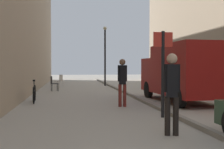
% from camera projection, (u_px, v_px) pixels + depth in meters
% --- Properties ---
extents(ground_plane, '(80.00, 80.00, 0.00)m').
position_uv_depth(ground_plane, '(102.00, 98.00, 13.85)').
color(ground_plane, '#A8A093').
extents(kerb_strip, '(0.16, 40.00, 0.12)m').
position_uv_depth(kerb_strip, '(134.00, 96.00, 14.09)').
color(kerb_strip, gray).
rests_on(kerb_strip, ground_plane).
extents(pedestrian_main_foreground, '(0.36, 0.24, 1.83)m').
position_uv_depth(pedestrian_main_foreground, '(122.00, 79.00, 10.84)').
color(pedestrian_main_foreground, maroon).
rests_on(pedestrian_main_foreground, ground_plane).
extents(pedestrian_mid_block, '(0.36, 0.25, 1.83)m').
position_uv_depth(pedestrian_mid_block, '(172.00, 88.00, 6.30)').
color(pedestrian_mid_block, black).
rests_on(pedestrian_mid_block, ground_plane).
extents(delivery_van, '(2.25, 5.25, 2.48)m').
position_uv_depth(delivery_van, '(182.00, 71.00, 12.37)').
color(delivery_van, maroon).
rests_on(delivery_van, ground_plane).
extents(street_sign_post, '(0.60, 0.10, 2.60)m').
position_uv_depth(street_sign_post, '(163.00, 66.00, 8.53)').
color(street_sign_post, black).
rests_on(street_sign_post, ground_plane).
extents(lamp_post, '(0.28, 0.28, 4.76)m').
position_uv_depth(lamp_post, '(105.00, 52.00, 22.80)').
color(lamp_post, black).
rests_on(lamp_post, ground_plane).
extents(bicycle_leaning, '(0.19, 1.77, 0.98)m').
position_uv_depth(bicycle_leaning, '(34.00, 94.00, 12.17)').
color(bicycle_leaning, black).
rests_on(bicycle_leaning, ground_plane).
extents(cafe_chair_near_window, '(0.52, 0.52, 0.94)m').
position_uv_depth(cafe_chair_near_window, '(53.00, 82.00, 17.72)').
color(cafe_chair_near_window, black).
rests_on(cafe_chair_near_window, ground_plane).
extents(cafe_chair_by_doorway, '(0.59, 0.59, 0.94)m').
position_uv_depth(cafe_chair_by_doorway, '(60.00, 80.00, 20.93)').
color(cafe_chair_by_doorway, '#B7B2A8').
rests_on(cafe_chair_by_doorway, ground_plane).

